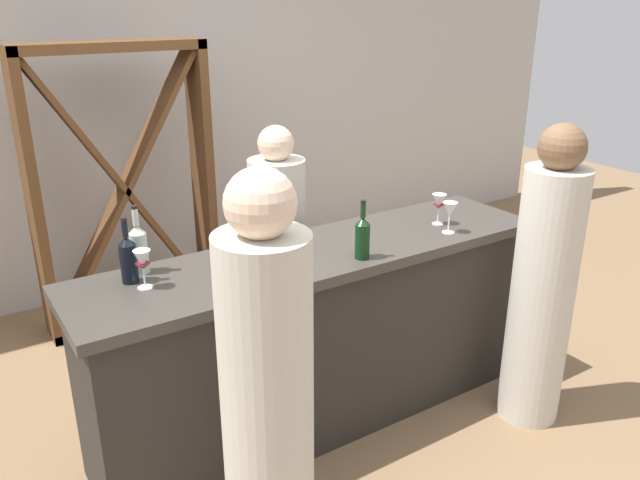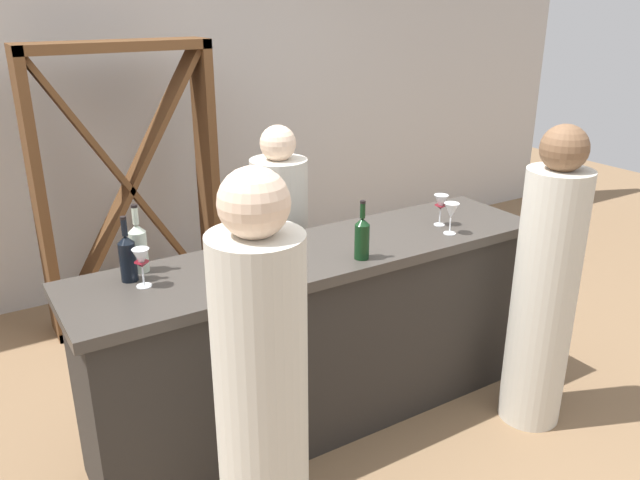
% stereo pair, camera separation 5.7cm
% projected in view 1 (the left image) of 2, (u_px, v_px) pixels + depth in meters
% --- Properties ---
extents(ground_plane, '(12.00, 12.00, 0.00)m').
position_uv_depth(ground_plane, '(320.00, 418.00, 3.33)').
color(ground_plane, '#846647').
extents(back_wall, '(8.00, 0.10, 2.80)m').
position_uv_depth(back_wall, '(153.00, 95.00, 4.55)').
color(back_wall, '#BCB7B2').
rests_on(back_wall, ground).
extents(bar_counter, '(2.36, 0.58, 0.95)m').
position_uv_depth(bar_counter, '(320.00, 338.00, 3.16)').
color(bar_counter, '#2A2723').
rests_on(bar_counter, ground).
extents(wine_rack, '(1.15, 0.28, 1.82)m').
position_uv_depth(wine_rack, '(124.00, 189.00, 4.08)').
color(wine_rack, brown).
rests_on(wine_rack, ground).
extents(wine_bottle_leftmost_near_black, '(0.07, 0.07, 0.28)m').
position_uv_depth(wine_bottle_leftmost_near_black, '(128.00, 258.00, 2.62)').
color(wine_bottle_leftmost_near_black, black).
rests_on(wine_bottle_leftmost_near_black, bar_counter).
extents(wine_bottle_second_left_clear_pale, '(0.07, 0.07, 0.30)m').
position_uv_depth(wine_bottle_second_left_clear_pale, '(139.00, 248.00, 2.71)').
color(wine_bottle_second_left_clear_pale, '#B7C6B2').
rests_on(wine_bottle_second_left_clear_pale, bar_counter).
extents(wine_bottle_center_dark_green, '(0.07, 0.07, 0.27)m').
position_uv_depth(wine_bottle_center_dark_green, '(362.00, 237.00, 2.86)').
color(wine_bottle_center_dark_green, black).
rests_on(wine_bottle_center_dark_green, bar_counter).
extents(wine_glass_near_left, '(0.08, 0.08, 0.16)m').
position_uv_depth(wine_glass_near_left, '(450.00, 211.00, 3.17)').
color(wine_glass_near_left, white).
rests_on(wine_glass_near_left, bar_counter).
extents(wine_glass_near_center, '(0.07, 0.07, 0.16)m').
position_uv_depth(wine_glass_near_center, '(439.00, 203.00, 3.29)').
color(wine_glass_near_center, white).
rests_on(wine_glass_near_center, bar_counter).
extents(wine_glass_near_right, '(0.07, 0.07, 0.17)m').
position_uv_depth(wine_glass_near_right, '(143.00, 262.00, 2.56)').
color(wine_glass_near_right, white).
rests_on(wine_glass_near_right, bar_counter).
extents(person_left_guest, '(0.36, 0.36, 1.54)m').
position_uv_depth(person_left_guest, '(543.00, 288.00, 3.12)').
color(person_left_guest, beige).
rests_on(person_left_guest, ground).
extents(person_center_guest, '(0.33, 0.33, 1.59)m').
position_uv_depth(person_center_guest, '(267.00, 407.00, 2.17)').
color(person_center_guest, beige).
rests_on(person_center_guest, ground).
extents(person_right_guest, '(0.38, 0.38, 1.43)m').
position_uv_depth(person_right_guest, '(279.00, 261.00, 3.59)').
color(person_right_guest, beige).
rests_on(person_right_guest, ground).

